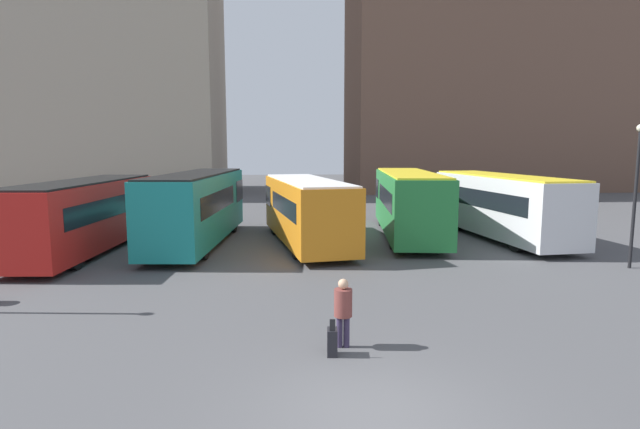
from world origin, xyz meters
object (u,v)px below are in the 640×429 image
object	(u,v)px
bus_1	(198,205)
bus_3	(408,201)
traveler	(343,307)
suitcase	(332,342)
bus_4	(500,204)
bus_0	(84,213)
lamp_post_1	(636,184)
bus_2	(306,209)

from	to	relation	value
bus_1	bus_3	bearing A→B (deg)	-77.96
traveler	bus_3	bearing A→B (deg)	-14.83
bus_3	suitcase	bearing A→B (deg)	166.85
bus_4	traveler	distance (m)	16.45
bus_0	bus_4	bearing A→B (deg)	-80.51
bus_1	traveler	xyz separation A→B (m)	(5.03, -13.09, -0.88)
traveler	lamp_post_1	distance (m)	13.72
bus_1	bus_2	distance (m)	5.10
bus_1	bus_2	world-z (taller)	bus_1
bus_2	bus_4	world-z (taller)	bus_4
traveler	suitcase	distance (m)	0.83
bus_3	traveler	bearing A→B (deg)	167.31
traveler	suitcase	xyz separation A→B (m)	(-0.30, -0.42, -0.64)
lamp_post_1	bus_1	bearing A→B (deg)	158.63
bus_4	lamp_post_1	world-z (taller)	lamp_post_1
traveler	suitcase	bearing A→B (deg)	151.06
bus_1	bus_2	bearing A→B (deg)	-90.58
bus_1	bus_3	xyz separation A→B (m)	(10.45, 1.14, -0.03)
bus_1	lamp_post_1	bearing A→B (deg)	-105.55
bus_2	lamp_post_1	xyz separation A→B (m)	(11.85, -6.05, 1.52)
bus_3	lamp_post_1	distance (m)	10.20
bus_1	traveler	distance (m)	14.05
bus_0	suitcase	bearing A→B (deg)	-137.04
bus_0	bus_2	distance (m)	9.76
bus_2	lamp_post_1	distance (m)	13.40
bus_3	bus_2	bearing A→B (deg)	115.75
bus_0	suitcase	distance (m)	15.31
lamp_post_1	suitcase	bearing A→B (deg)	-150.50
bus_1	bus_2	xyz separation A→B (m)	(5.06, -0.57, -0.16)
bus_3	suitcase	xyz separation A→B (m)	(-5.72, -14.65, -1.50)
traveler	bus_0	bearing A→B (deg)	45.87
bus_3	bus_0	bearing A→B (deg)	108.05
suitcase	bus_0	bearing A→B (deg)	44.00
bus_1	suitcase	xyz separation A→B (m)	(4.74, -13.51, -1.53)
bus_3	lamp_post_1	size ratio (longest dim) A/B	2.14
bus_2	suitcase	xyz separation A→B (m)	(-0.33, -12.94, -1.37)
bus_3	lamp_post_1	world-z (taller)	lamp_post_1
traveler	bus_4	bearing A→B (deg)	-30.86
bus_4	bus_0	bearing A→B (deg)	90.10
bus_2	bus_4	distance (m)	9.84
bus_4	lamp_post_1	bearing A→B (deg)	-167.49
traveler	lamp_post_1	world-z (taller)	lamp_post_1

